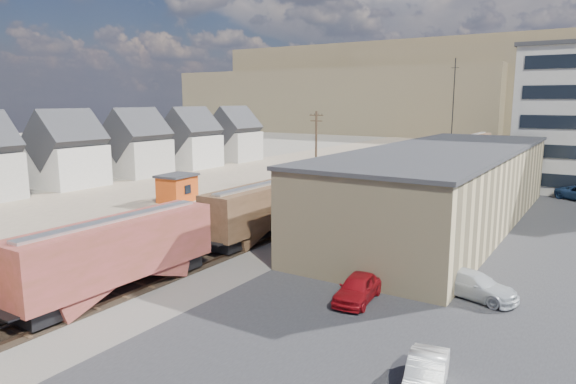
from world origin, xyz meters
The scene contains 15 objects.
ground centered at (0.00, 0.00, 0.00)m, with size 300.00×300.00×0.00m, color #6B6356.
ballast_bed centered at (0.00, 50.00, 0.03)m, with size 18.00×200.00×0.06m, color #4C4742.
dirt_yard centered at (-20.00, 40.00, 0.01)m, with size 24.00×180.00×0.03m, color #71604D.
asphalt_lot centered at (22.00, 35.00, 0.02)m, with size 26.00×120.00×0.04m, color #232326.
rail_tracks centered at (-0.55, 50.00, 0.11)m, with size 11.40×200.00×0.24m.
freight_train centered at (3.80, 34.33, 2.79)m, with size 3.00×119.74×4.46m.
warehouse centered at (14.98, 25.00, 3.65)m, with size 12.40×40.40×7.25m.
utility_pole_north centered at (-8.50, 42.00, 5.30)m, with size 2.20×0.32×10.00m.
radio_mast centered at (6.00, 60.00, 9.12)m, with size 1.20×0.16×18.00m.
townhouse_row centered at (-34.00, 25.00, 4.34)m, with size 8.15×68.16×10.47m.
hills_north centered at (0.17, 167.92, 14.10)m, with size 265.00×80.00×32.00m.
maintenance_shed centered at (-13.79, 19.07, 1.64)m, with size 3.74×4.65×3.20m.
parked_car_red centered at (16.37, 3.16, 0.79)m, with size 1.87×4.64×1.58m, color maroon.
parked_car_white centered at (22.70, -4.06, 0.71)m, with size 1.50×4.30×1.42m, color silver.
parked_car_silver centered at (21.91, 7.40, 0.76)m, with size 2.12×5.22×1.51m, color #B3B7BB.
Camera 1 is at (28.23, -22.91, 11.61)m, focal length 32.00 mm.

